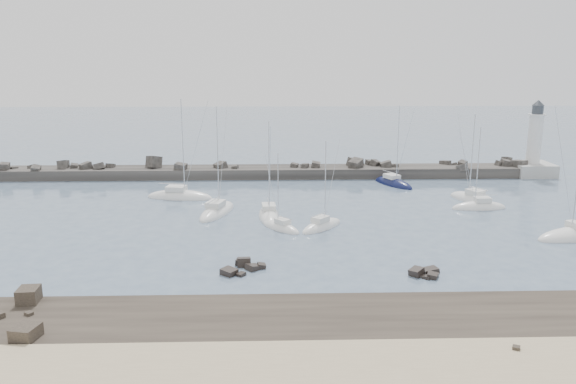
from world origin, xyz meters
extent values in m
plane|color=slate|center=(0.00, 0.00, 0.00)|extent=(400.00, 400.00, 0.00)
cube|color=#2B241E|center=(0.00, -22.00, 0.00)|extent=(140.00, 12.00, 0.70)
cube|color=#2B241E|center=(-21.48, -19.72, 0.47)|extent=(0.80, 0.77, 0.25)
cube|color=#2B241E|center=(-22.50, -17.16, 1.00)|extent=(1.85, 2.07, 1.30)
cube|color=#2B241E|center=(-23.68, -20.11, 0.56)|extent=(1.03, 1.03, 0.43)
cube|color=#2B241E|center=(16.28, -26.70, 0.53)|extent=(0.69, 0.69, 0.37)
cube|color=#2B241E|center=(-19.96, -23.81, 0.85)|extent=(2.11, 2.23, 1.00)
cube|color=black|center=(-5.67, -10.32, 0.02)|extent=(1.95, 1.95, 1.26)
cube|color=black|center=(-3.30, -8.94, -0.03)|extent=(1.99, 1.95, 1.26)
cube|color=black|center=(-4.30, -7.80, 0.13)|extent=(1.51, 1.75, 1.63)
cube|color=black|center=(-4.43, -10.67, 0.00)|extent=(1.09, 1.08, 0.72)
cube|color=black|center=(-2.48, -8.61, 0.12)|extent=(1.08, 1.02, 0.89)
cube|color=black|center=(-4.73, -7.49, 0.09)|extent=(1.09, 1.13, 1.06)
cube|color=black|center=(12.98, -11.13, 0.26)|extent=(1.82, 1.73, 1.23)
cube|color=black|center=(14.48, -11.62, 0.04)|extent=(1.39, 1.51, 0.87)
cube|color=black|center=(14.34, -11.80, 0.03)|extent=(1.34, 1.40, 1.05)
cube|color=black|center=(13.78, -11.81, -0.05)|extent=(1.33, 1.33, 0.75)
cube|color=black|center=(14.65, -10.12, -0.09)|extent=(1.82, 1.55, 1.16)
cube|color=#302D2A|center=(-7.50, 38.00, 0.20)|extent=(115.00, 6.00, 3.20)
cube|color=#302D2A|center=(-45.04, 38.18, 1.97)|extent=(1.19, 1.08, 1.13)
cube|color=#302D2A|center=(17.86, 39.07, 2.11)|extent=(2.32, 2.17, 1.87)
cube|color=#302D2A|center=(42.11, 38.20, 1.96)|extent=(2.25, 1.97, 2.26)
cube|color=#302D2A|center=(-22.93, 38.58, 2.71)|extent=(3.33, 3.65, 2.84)
cube|color=#302D2A|center=(14.04, 39.18, 2.13)|extent=(3.37, 2.83, 2.55)
cube|color=#302D2A|center=(32.48, 39.66, 1.51)|extent=(1.96, 1.99, 1.60)
cube|color=#302D2A|center=(17.09, 40.28, 2.06)|extent=(1.90, 1.73, 1.32)
cube|color=#302D2A|center=(4.67, 37.35, 1.86)|extent=(1.65, 1.72, 1.42)
cube|color=#302D2A|center=(33.55, 36.92, 2.28)|extent=(1.91, 2.12, 1.82)
cube|color=#302D2A|center=(44.12, 37.04, 2.04)|extent=(2.83, 3.15, 2.11)
cube|color=#302D2A|center=(-8.03, 37.09, 1.87)|extent=(1.42, 1.53, 1.21)
cube|color=#302D2A|center=(14.03, 37.47, 2.26)|extent=(3.08, 3.48, 2.56)
cube|color=#302D2A|center=(19.71, 37.84, 1.88)|extent=(2.38, 1.90, 2.27)
cube|color=#302D2A|center=(-43.34, 36.10, 1.84)|extent=(1.92, 2.11, 2.13)
cube|color=#302D2A|center=(33.15, 35.86, 1.88)|extent=(2.68, 2.58, 1.90)
cube|color=#302D2A|center=(-34.96, 37.66, 1.98)|extent=(2.87, 2.70, 2.21)
cube|color=#302D2A|center=(21.34, 37.58, 1.86)|extent=(1.54, 1.66, 1.17)
cube|color=#302D2A|center=(13.99, 38.83, 1.97)|extent=(1.47, 1.59, 1.18)
cube|color=#302D2A|center=(-48.02, 38.04, 1.65)|extent=(1.58, 1.66, 1.04)
cube|color=#302D2A|center=(-17.70, 36.29, 2.27)|extent=(2.40, 2.20, 1.53)
cube|color=#302D2A|center=(41.03, 38.44, 2.07)|extent=(1.71, 1.60, 1.41)
cube|color=#302D2A|center=(-37.30, 38.30, 2.10)|extent=(1.59, 1.44, 1.26)
cube|color=#302D2A|center=(2.78, 37.92, 2.08)|extent=(1.67, 1.56, 1.07)
cube|color=#302D2A|center=(-11.02, 37.16, 2.02)|extent=(1.33, 1.41, 0.81)
cube|color=#302D2A|center=(-30.89, 38.66, 1.77)|extent=(1.55, 1.65, 1.73)
cube|color=#302D2A|center=(-32.53, 37.42, 2.18)|extent=(2.27, 2.38, 1.86)
cube|color=#302D2A|center=(-49.09, 36.83, 2.30)|extent=(1.94, 1.94, 1.77)
cube|color=#302D2A|center=(15.20, 39.71, 1.74)|extent=(1.53, 1.53, 1.41)
cube|color=#302D2A|center=(-10.72, 37.88, 2.11)|extent=(2.88, 2.82, 1.79)
cube|color=#302D2A|center=(31.47, 40.53, 1.75)|extent=(2.37, 2.50, 1.54)
cube|color=#302D2A|center=(43.17, 40.46, 2.25)|extent=(2.11, 2.16, 1.93)
cube|color=#302D2A|center=(-39.15, 38.06, 2.27)|extent=(1.86, 2.24, 2.32)
cube|color=#302D2A|center=(6.68, 37.66, 2.17)|extent=(1.88, 1.75, 1.57)
cube|color=#A4A49F|center=(47.00, 38.00, 0.80)|extent=(7.00, 7.00, 3.00)
cylinder|color=white|center=(47.00, 38.00, 6.80)|extent=(2.50, 2.50, 9.00)
cylinder|color=white|center=(47.00, 38.00, 11.23)|extent=(3.20, 3.20, 0.25)
cylinder|color=#363B41|center=(47.00, 38.00, 12.10)|extent=(2.00, 2.00, 1.60)
cone|color=#363B41|center=(47.00, 38.00, 13.40)|extent=(2.20, 2.20, 1.00)
ellipsoid|color=white|center=(-9.03, 12.82, 0.05)|extent=(5.90, 10.61, 2.48)
cube|color=silver|center=(-9.18, 12.33, 1.49)|extent=(2.77, 3.30, 0.76)
cylinder|color=silver|center=(-8.80, 13.60, 7.94)|extent=(0.13, 0.13, 13.68)
cylinder|color=silver|center=(-9.38, 11.65, 2.19)|extent=(1.26, 3.92, 0.11)
ellipsoid|color=white|center=(-15.65, 21.85, 0.05)|extent=(10.88, 5.07, 2.55)
cube|color=silver|center=(-16.17, 21.94, 1.53)|extent=(3.26, 2.60, 0.78)
cylinder|color=silver|center=(-14.83, 21.70, 8.20)|extent=(0.13, 0.13, 14.13)
cylinder|color=silver|center=(-16.89, 22.07, 2.25)|extent=(4.14, 0.86, 0.11)
ellipsoid|color=white|center=(-0.23, 5.06, 0.05)|extent=(5.76, 6.34, 1.78)
cube|color=silver|center=(-0.02, 4.81, 1.11)|extent=(2.19, 2.26, 0.60)
cylinder|color=silver|center=(-0.56, 5.47, 5.23)|extent=(0.10, 0.10, 8.85)
cylinder|color=silver|center=(0.27, 4.46, 1.66)|extent=(1.74, 2.07, 0.09)
ellipsoid|color=white|center=(-1.75, 10.52, 0.05)|extent=(3.44, 9.17, 2.28)
cube|color=silver|center=(-1.78, 10.96, 1.38)|extent=(1.99, 2.64, 0.72)
cylinder|color=silver|center=(-1.70, 9.80, 7.09)|extent=(0.12, 0.12, 12.13)
cylinder|color=silver|center=(-1.83, 11.59, 2.05)|extent=(0.37, 3.59, 0.10)
ellipsoid|color=white|center=(5.01, 5.43, 0.05)|extent=(6.76, 7.24, 2.03)
cube|color=silver|center=(4.76, 5.14, 1.25)|extent=(2.55, 2.60, 0.67)
cylinder|color=silver|center=(5.41, 5.88, 6.02)|extent=(0.12, 0.12, 10.23)
cylinder|color=silver|center=(4.41, 4.74, 1.87)|extent=(2.07, 2.34, 0.10)
ellipsoid|color=#0E133A|center=(19.55, 30.57, 0.05)|extent=(6.76, 9.61, 2.29)
cube|color=silver|center=(19.34, 30.99, 1.38)|extent=(2.85, 3.17, 0.71)
cylinder|color=silver|center=(19.88, 29.91, 7.31)|extent=(0.12, 0.12, 12.57)
cylinder|color=silver|center=(19.04, 31.57, 2.04)|extent=(1.76, 3.37, 0.10)
ellipsoid|color=white|center=(28.50, 14.24, 0.05)|extent=(8.12, 2.90, 2.17)
cube|color=silver|center=(28.90, 14.26, 1.34)|extent=(2.32, 1.73, 0.73)
cylinder|color=silver|center=(27.86, 14.21, 6.37)|extent=(0.13, 0.13, 10.80)
cylinder|color=silver|center=(29.45, 14.29, 2.02)|extent=(3.20, 0.27, 0.10)
ellipsoid|color=white|center=(29.08, 18.63, 0.05)|extent=(6.37, 9.27, 2.41)
cube|color=silver|center=(29.27, 18.22, 1.47)|extent=(2.71, 3.04, 0.80)
cylinder|color=silver|center=(28.77, 19.27, 7.11)|extent=(0.14, 0.14, 12.08)
cylinder|color=silver|center=(29.54, 17.66, 2.22)|extent=(1.65, 3.28, 0.11)
camera|label=1|loc=(-1.29, -63.10, 20.83)|focal=35.00mm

